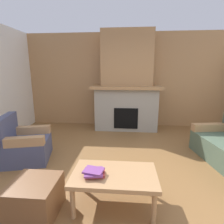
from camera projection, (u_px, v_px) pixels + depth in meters
ground at (124, 180)px, 2.69m from camera, size 9.00×9.00×0.00m
wall_back_wood_panel at (127, 81)px, 5.31m from camera, size 6.00×0.12×2.70m
fireplace at (126, 88)px, 4.99m from camera, size 1.90×0.82×2.70m
armchair at (24, 145)px, 3.26m from camera, size 0.93×0.93×0.85m
coffee_table at (114, 177)px, 2.11m from camera, size 1.00×0.60×0.43m
ottoman at (35, 198)px, 2.03m from camera, size 0.52×0.52×0.40m
book_stack_near_edge at (94, 172)px, 2.05m from camera, size 0.26×0.24×0.07m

